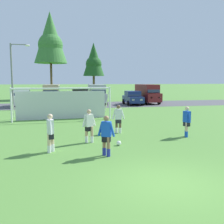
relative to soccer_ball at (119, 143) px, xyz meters
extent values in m
plane|color=#518438|center=(0.26, 10.16, -0.11)|extent=(400.00, 400.00, 0.00)
cube|color=#4C4C51|center=(0.26, 21.16, -0.11)|extent=(52.00, 8.40, 0.01)
sphere|color=white|center=(0.00, 0.00, 0.00)|extent=(0.22, 0.22, 0.22)
sphere|color=black|center=(0.00, 0.00, 0.00)|extent=(0.08, 0.08, 0.08)
sphere|color=red|center=(0.06, 0.00, 0.00)|extent=(0.07, 0.07, 0.07)
cylinder|color=white|center=(1.42, 8.59, 1.11)|extent=(0.12, 0.12, 2.44)
cylinder|color=white|center=(-5.89, 8.21, 1.11)|extent=(0.12, 0.12, 2.44)
cylinder|color=white|center=(-2.24, 8.40, 2.33)|extent=(7.32, 0.49, 0.12)
cylinder|color=white|center=(1.37, 9.49, 1.23)|extent=(0.18, 1.95, 2.46)
cylinder|color=white|center=(-5.94, 9.11, 1.23)|extent=(0.18, 1.95, 2.46)
cube|color=silver|center=(-2.29, 9.40, 0.99)|extent=(6.95, 0.39, 2.20)
cylinder|color=#936B4C|center=(-0.98, -1.48, 0.29)|extent=(0.14, 0.14, 0.80)
cylinder|color=#936B4C|center=(-0.85, -1.67, 0.29)|extent=(0.14, 0.14, 0.80)
cylinder|color=#232D99|center=(-0.98, -1.48, 0.05)|extent=(0.15, 0.15, 0.32)
cylinder|color=#232D99|center=(-0.85, -1.67, 0.05)|extent=(0.15, 0.15, 0.32)
cube|color=black|center=(-0.91, -1.57, 0.61)|extent=(0.40, 0.34, 0.28)
cube|color=blue|center=(-0.91, -1.57, 0.99)|extent=(0.44, 0.37, 0.60)
sphere|color=#936B4C|center=(-0.91, -1.57, 1.42)|extent=(0.22, 0.22, 0.22)
cylinder|color=blue|center=(-1.13, -1.43, 0.97)|extent=(0.25, 0.17, 0.55)
cylinder|color=blue|center=(-0.70, -1.71, 0.97)|extent=(0.25, 0.17, 0.55)
cylinder|color=beige|center=(3.99, 0.98, 0.29)|extent=(0.14, 0.14, 0.80)
cylinder|color=beige|center=(4.08, 1.20, 0.29)|extent=(0.14, 0.14, 0.80)
cylinder|color=blue|center=(3.99, 0.98, 0.05)|extent=(0.15, 0.15, 0.32)
cylinder|color=blue|center=(4.08, 1.20, 0.05)|extent=(0.15, 0.15, 0.32)
cube|color=black|center=(4.03, 1.09, 0.61)|extent=(0.28, 0.37, 0.28)
cube|color=blue|center=(4.03, 1.09, 0.99)|extent=(0.31, 0.42, 0.60)
sphere|color=beige|center=(4.03, 1.09, 1.42)|extent=(0.22, 0.22, 0.22)
cylinder|color=blue|center=(4.04, 0.83, 0.97)|extent=(0.13, 0.24, 0.55)
cylinder|color=blue|center=(4.03, 1.34, 0.97)|extent=(0.13, 0.24, 0.55)
cylinder|color=beige|center=(-3.03, -0.39, 0.29)|extent=(0.14, 0.14, 0.80)
cylinder|color=beige|center=(-3.17, -0.61, 0.29)|extent=(0.14, 0.14, 0.80)
cylinder|color=white|center=(-3.03, -0.39, 0.05)|extent=(0.15, 0.15, 0.32)
cylinder|color=white|center=(-3.17, -0.61, 0.05)|extent=(0.15, 0.15, 0.32)
cube|color=black|center=(-3.10, -0.50, 0.61)|extent=(0.28, 0.37, 0.28)
cube|color=white|center=(-3.10, -0.50, 0.99)|extent=(0.30, 0.42, 0.60)
sphere|color=beige|center=(-3.10, -0.50, 1.42)|extent=(0.22, 0.22, 0.22)
cylinder|color=white|center=(-3.10, -0.25, 0.97)|extent=(0.13, 0.24, 0.55)
cylinder|color=white|center=(-3.09, -0.75, 0.97)|extent=(0.13, 0.24, 0.55)
cylinder|color=brown|center=(0.79, 2.84, 0.29)|extent=(0.14, 0.14, 0.80)
cylinder|color=brown|center=(0.60, 2.95, 0.29)|extent=(0.14, 0.14, 0.80)
cylinder|color=white|center=(0.79, 2.84, 0.05)|extent=(0.15, 0.15, 0.32)
cylinder|color=white|center=(0.60, 2.95, 0.05)|extent=(0.15, 0.15, 0.32)
cube|color=black|center=(0.69, 2.89, 0.61)|extent=(0.37, 0.27, 0.28)
cube|color=white|center=(0.69, 2.89, 0.99)|extent=(0.41, 0.30, 0.60)
sphere|color=brown|center=(0.69, 2.89, 1.42)|extent=(0.22, 0.22, 0.22)
cylinder|color=white|center=(0.93, 2.81, 0.97)|extent=(0.24, 0.13, 0.55)
cylinder|color=white|center=(0.45, 2.98, 0.97)|extent=(0.24, 0.13, 0.55)
cylinder|color=tan|center=(-1.15, 0.85, 0.29)|extent=(0.14, 0.14, 0.80)
cylinder|color=tan|center=(-1.41, 0.93, 0.29)|extent=(0.14, 0.14, 0.80)
cylinder|color=white|center=(-1.15, 0.85, 0.05)|extent=(0.15, 0.15, 0.32)
cylinder|color=white|center=(-1.41, 0.93, 0.05)|extent=(0.15, 0.15, 0.32)
cube|color=black|center=(-1.28, 0.89, 0.61)|extent=(0.40, 0.35, 0.28)
cube|color=silver|center=(-1.28, 0.89, 0.99)|extent=(0.45, 0.39, 0.60)
sphere|color=tan|center=(-1.28, 0.89, 1.42)|extent=(0.22, 0.22, 0.22)
cylinder|color=silver|center=(-1.04, 0.97, 0.97)|extent=(0.25, 0.18, 0.55)
cylinder|color=silver|center=(-1.52, 0.81, 0.97)|extent=(0.25, 0.18, 0.55)
cube|color=silver|center=(-6.46, 20.52, 0.71)|extent=(2.15, 4.70, 1.00)
cube|color=silver|center=(-6.47, 20.72, 1.63)|extent=(1.91, 3.09, 0.84)
cube|color=#28384C|center=(-6.39, 19.31, 1.61)|extent=(1.63, 0.47, 0.71)
cube|color=#28384C|center=(-5.59, 20.77, 1.63)|extent=(0.18, 2.55, 0.59)
cube|color=white|center=(-5.82, 18.30, 0.76)|extent=(0.28, 0.10, 0.20)
cube|color=white|center=(-6.86, 18.24, 0.76)|extent=(0.28, 0.10, 0.20)
cube|color=#B21414|center=(-6.06, 22.81, 0.76)|extent=(0.28, 0.10, 0.20)
cube|color=#B21414|center=(-7.11, 22.75, 0.76)|extent=(0.28, 0.10, 0.20)
cylinder|color=black|center=(-5.43, 19.15, 0.21)|extent=(0.27, 0.65, 0.64)
cylinder|color=black|center=(-7.33, 19.05, 0.21)|extent=(0.27, 0.65, 0.64)
cylinder|color=black|center=(-5.59, 22.00, 0.21)|extent=(0.27, 0.65, 0.64)
cylinder|color=black|center=(-7.49, 21.90, 0.21)|extent=(0.27, 0.65, 0.64)
cube|color=tan|center=(-3.09, 22.22, 0.76)|extent=(2.30, 4.93, 1.10)
cube|color=tan|center=(-3.07, 22.41, 1.86)|extent=(2.09, 4.22, 1.10)
cube|color=#28384C|center=(-3.21, 20.45, 1.84)|extent=(1.69, 0.58, 0.91)
cube|color=#28384C|center=(-2.17, 22.35, 1.86)|extent=(0.29, 3.48, 0.77)
cube|color=white|center=(-2.72, 19.82, 0.81)|extent=(0.28, 0.10, 0.20)
cube|color=white|center=(-3.79, 19.90, 0.81)|extent=(0.28, 0.10, 0.20)
cube|color=#B21414|center=(-2.38, 24.53, 0.81)|extent=(0.28, 0.10, 0.20)
cube|color=#B21414|center=(-3.46, 24.61, 0.81)|extent=(0.28, 0.10, 0.20)
cylinder|color=black|center=(-2.22, 20.66, 0.21)|extent=(0.28, 0.66, 0.64)
cylinder|color=black|center=(-4.17, 20.80, 0.21)|extent=(0.28, 0.66, 0.64)
cylinder|color=black|center=(-2.01, 23.63, 0.21)|extent=(0.28, 0.66, 0.64)
cylinder|color=black|center=(-3.96, 23.77, 0.21)|extent=(0.28, 0.66, 0.64)
cube|color=black|center=(0.19, 19.99, 0.71)|extent=(2.10, 4.68, 1.00)
cube|color=black|center=(0.20, 20.19, 1.63)|extent=(1.88, 3.07, 0.84)
cube|color=#28384C|center=(0.14, 18.77, 1.61)|extent=(1.63, 0.45, 0.71)
cube|color=#28384C|center=(1.08, 20.15, 1.63)|extent=(0.15, 2.55, 0.59)
cube|color=white|center=(0.62, 17.71, 0.76)|extent=(0.28, 0.09, 0.20)
cube|color=white|center=(-0.43, 17.75, 0.76)|extent=(0.28, 0.09, 0.20)
cube|color=#B21414|center=(0.81, 22.23, 0.76)|extent=(0.28, 0.09, 0.20)
cube|color=#B21414|center=(-0.23, 22.27, 0.76)|extent=(0.28, 0.09, 0.20)
cylinder|color=black|center=(1.08, 18.52, 0.21)|extent=(0.27, 0.65, 0.64)
cylinder|color=black|center=(-0.82, 18.61, 0.21)|extent=(0.27, 0.65, 0.64)
cylinder|color=black|center=(1.20, 21.37, 0.21)|extent=(0.27, 0.65, 0.64)
cylinder|color=black|center=(-0.70, 21.46, 0.21)|extent=(0.27, 0.65, 0.64)
cube|color=#B2B2BC|center=(2.51, 21.60, 0.76)|extent=(2.12, 4.86, 1.10)
cube|color=#B2B2BC|center=(2.52, 21.80, 1.86)|extent=(1.94, 4.16, 1.10)
cube|color=#28384C|center=(2.45, 19.83, 1.84)|extent=(1.68, 0.52, 0.91)
cube|color=#28384C|center=(3.43, 21.77, 1.86)|extent=(0.16, 3.48, 0.77)
cube|color=white|center=(2.97, 19.22, 0.81)|extent=(0.28, 0.09, 0.20)
cube|color=white|center=(1.89, 19.26, 0.81)|extent=(0.28, 0.09, 0.20)
cube|color=#B21414|center=(3.13, 23.94, 0.81)|extent=(0.28, 0.09, 0.20)
cube|color=#B21414|center=(2.05, 23.97, 0.81)|extent=(0.28, 0.09, 0.20)
cylinder|color=black|center=(3.44, 20.08, 0.21)|extent=(0.26, 0.65, 0.64)
cylinder|color=black|center=(1.48, 20.14, 0.21)|extent=(0.26, 0.65, 0.64)
cylinder|color=black|center=(3.54, 23.05, 0.21)|extent=(0.26, 0.65, 0.64)
cylinder|color=black|center=(1.58, 23.12, 0.21)|extent=(0.26, 0.65, 0.64)
cube|color=navy|center=(6.85, 20.06, 0.59)|extent=(1.96, 4.27, 0.76)
cube|color=navy|center=(6.85, 20.21, 1.29)|extent=(1.74, 2.16, 0.64)
cube|color=#28384C|center=(6.81, 19.24, 1.27)|extent=(1.54, 0.37, 0.55)
cube|color=#28384C|center=(7.69, 20.18, 1.29)|extent=(0.11, 1.79, 0.45)
cube|color=white|center=(7.26, 17.99, 0.64)|extent=(0.28, 0.09, 0.20)
cube|color=white|center=(6.27, 18.02, 0.64)|extent=(0.28, 0.09, 0.20)
cube|color=#B21414|center=(7.42, 22.10, 0.64)|extent=(0.28, 0.09, 0.20)
cube|color=#B21414|center=(6.43, 22.14, 0.64)|extent=(0.28, 0.09, 0.20)
cylinder|color=black|center=(7.70, 18.73, 0.21)|extent=(0.26, 0.65, 0.64)
cylinder|color=black|center=(5.90, 18.80, 0.21)|extent=(0.26, 0.65, 0.64)
cylinder|color=black|center=(7.80, 21.33, 0.21)|extent=(0.26, 0.65, 0.64)
cylinder|color=black|center=(6.00, 21.40, 0.21)|extent=(0.26, 0.65, 0.64)
cube|color=maroon|center=(9.24, 21.34, 0.76)|extent=(2.29, 4.92, 1.10)
cube|color=maroon|center=(9.23, 21.54, 1.86)|extent=(2.08, 4.22, 1.10)
cube|color=#28384C|center=(9.37, 19.58, 1.84)|extent=(1.69, 0.58, 0.91)
cube|color=#28384C|center=(10.14, 21.61, 1.86)|extent=(0.28, 3.48, 0.77)
cube|color=white|center=(9.94, 19.03, 0.81)|extent=(0.28, 0.10, 0.20)
cube|color=white|center=(8.87, 18.95, 0.81)|extent=(0.28, 0.10, 0.20)
cube|color=#B21414|center=(9.62, 23.74, 0.81)|extent=(0.28, 0.10, 0.20)
cube|color=#B21414|center=(8.54, 23.66, 0.81)|extent=(0.28, 0.10, 0.20)
cylinder|color=black|center=(10.32, 19.93, 0.21)|extent=(0.28, 0.66, 0.64)
cylinder|color=black|center=(8.37, 19.79, 0.21)|extent=(0.28, 0.66, 0.64)
cylinder|color=black|center=(10.12, 22.90, 0.21)|extent=(0.28, 0.66, 0.64)
cylinder|color=black|center=(8.16, 22.76, 0.21)|extent=(0.28, 0.66, 0.64)
cylinder|color=brown|center=(-3.13, 33.02, 2.81)|extent=(0.36, 0.36, 5.84)
cone|color=#387533|center=(-3.13, 33.02, 9.82)|extent=(5.26, 5.26, 8.18)
sphere|color=#387533|center=(-3.13, 33.02, 8.59)|extent=(3.94, 3.94, 3.94)
cylinder|color=brown|center=(3.61, 31.16, 1.78)|extent=(0.36, 0.36, 3.78)
cone|color=#1E511E|center=(3.61, 31.16, 6.32)|extent=(3.41, 3.41, 5.30)
sphere|color=#1E511E|center=(3.61, 31.16, 5.53)|extent=(2.55, 2.55, 2.55)
cylinder|color=slate|center=(-6.94, 16.72, 3.25)|extent=(0.18, 0.18, 6.72)
cylinder|color=slate|center=(-6.94, 16.72, 0.04)|extent=(0.32, 0.32, 0.30)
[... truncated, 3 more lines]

